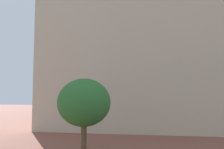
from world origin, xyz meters
TOP-DOWN VIEW (x-y plane):
  - landmark_building at (1.76, 29.69)m, footprint 25.71×13.53m
  - tree_curb_far at (-2.03, 13.87)m, footprint 3.51×3.51m

SIDE VIEW (x-z plane):
  - tree_curb_far at x=-2.03m, z-range 1.09..6.48m
  - landmark_building at x=1.76m, z-range -7.43..30.86m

